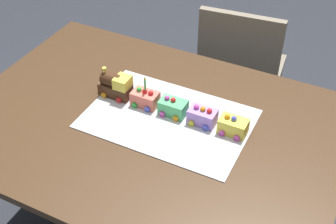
# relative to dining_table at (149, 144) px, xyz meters

# --- Properties ---
(dining_table) EXTENTS (1.40, 1.00, 0.74)m
(dining_table) POSITION_rel_dining_table_xyz_m (0.00, 0.00, 0.00)
(dining_table) COLOR #4C331E
(dining_table) RESTS_ON ground
(chair) EXTENTS (0.44, 0.44, 0.86)m
(chair) POSITION_rel_dining_table_xyz_m (0.09, 0.83, -0.16)
(chair) COLOR gray
(chair) RESTS_ON ground
(cake_board) EXTENTS (0.60, 0.40, 0.00)m
(cake_board) POSITION_rel_dining_table_xyz_m (0.06, 0.05, 0.11)
(cake_board) COLOR silver
(cake_board) RESTS_ON dining_table
(cake_locomotive) EXTENTS (0.14, 0.08, 0.12)m
(cake_locomotive) POSITION_rel_dining_table_xyz_m (-0.19, 0.08, 0.16)
(cake_locomotive) COLOR #472816
(cake_locomotive) RESTS_ON cake_board
(cake_car_flatbed_coral) EXTENTS (0.10, 0.08, 0.07)m
(cake_car_flatbed_coral) POSITION_rel_dining_table_xyz_m (-0.06, 0.08, 0.14)
(cake_car_flatbed_coral) COLOR #F27260
(cake_car_flatbed_coral) RESTS_ON cake_board
(cake_car_hopper_mint_green) EXTENTS (0.10, 0.08, 0.07)m
(cake_car_hopper_mint_green) POSITION_rel_dining_table_xyz_m (0.06, 0.08, 0.14)
(cake_car_hopper_mint_green) COLOR #59CC7A
(cake_car_hopper_mint_green) RESTS_ON cake_board
(cake_car_gondola_lavender) EXTENTS (0.10, 0.08, 0.07)m
(cake_car_gondola_lavender) POSITION_rel_dining_table_xyz_m (0.18, 0.08, 0.14)
(cake_car_gondola_lavender) COLOR #AD84E0
(cake_car_gondola_lavender) RESTS_ON cake_board
(cake_car_tanker_lemon) EXTENTS (0.10, 0.08, 0.07)m
(cake_car_tanker_lemon) POSITION_rel_dining_table_xyz_m (0.30, 0.08, 0.14)
(cake_car_tanker_lemon) COLOR #F4E04C
(cake_car_tanker_lemon) RESTS_ON cake_board
(birthday_candle) EXTENTS (0.01, 0.01, 0.06)m
(birthday_candle) POSITION_rel_dining_table_xyz_m (-0.06, 0.08, 0.21)
(birthday_candle) COLOR #66D872
(birthday_candle) RESTS_ON cake_car_flatbed_coral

